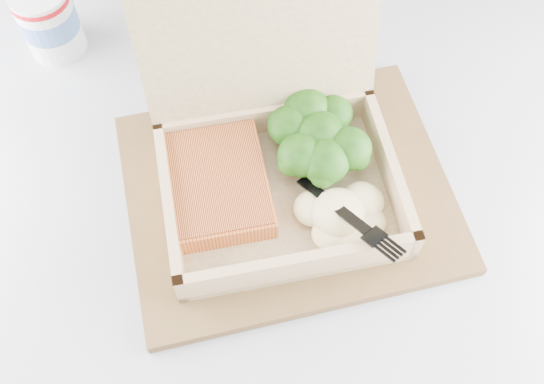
# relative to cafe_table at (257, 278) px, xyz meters

# --- Properties ---
(cafe_table) EXTENTS (0.92, 0.92, 0.75)m
(cafe_table) POSITION_rel_cafe_table_xyz_m (0.00, 0.00, 0.00)
(cafe_table) COLOR black
(cafe_table) RESTS_ON floor
(serving_tray) EXTENTS (0.40, 0.36, 0.01)m
(serving_tray) POSITION_rel_cafe_table_xyz_m (0.04, 0.02, 0.20)
(serving_tray) COLOR brown
(serving_tray) RESTS_ON cafe_table
(takeout_container) EXTENTS (0.29, 0.29, 0.22)m
(takeout_container) POSITION_rel_cafe_table_xyz_m (0.02, 0.05, 0.26)
(takeout_container) COLOR tan
(takeout_container) RESTS_ON serving_tray
(salmon_fillet) EXTENTS (0.13, 0.15, 0.03)m
(salmon_fillet) POSITION_rel_cafe_table_xyz_m (-0.04, 0.01, 0.23)
(salmon_fillet) COLOR orange
(salmon_fillet) RESTS_ON takeout_container
(broccoli_pile) EXTENTS (0.12, 0.12, 0.04)m
(broccoli_pile) POSITION_rel_cafe_table_xyz_m (0.06, 0.07, 0.24)
(broccoli_pile) COLOR #2E6917
(broccoli_pile) RESTS_ON takeout_container
(mashed_potatoes) EXTENTS (0.09, 0.08, 0.03)m
(mashed_potatoes) POSITION_rel_cafe_table_xyz_m (0.09, -0.01, 0.23)
(mashed_potatoes) COLOR beige
(mashed_potatoes) RESTS_ON takeout_container
(plastic_fork) EXTENTS (0.11, 0.11, 0.03)m
(plastic_fork) POSITION_rel_cafe_table_xyz_m (0.07, 0.00, 0.25)
(plastic_fork) COLOR black
(plastic_fork) RESTS_ON mashed_potatoes
(paper_cup) EXTENTS (0.07, 0.07, 0.09)m
(paper_cup) POSITION_rel_cafe_table_xyz_m (-0.26, 0.21, 0.24)
(paper_cup) COLOR silver
(paper_cup) RESTS_ON cafe_table
(receipt) EXTENTS (0.11, 0.15, 0.00)m
(receipt) POSITION_rel_cafe_table_xyz_m (0.06, 0.21, 0.20)
(receipt) COLOR white
(receipt) RESTS_ON cafe_table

